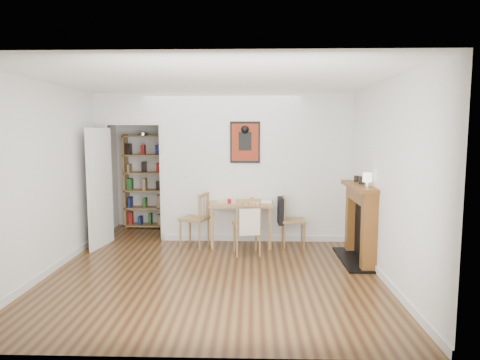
{
  "coord_description": "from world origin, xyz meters",
  "views": [
    {
      "loc": [
        0.53,
        -6.09,
        1.96
      ],
      "look_at": [
        0.33,
        0.6,
        1.18
      ],
      "focal_mm": 32.0,
      "sensor_mm": 36.0,
      "label": 1
    }
  ],
  "objects_px": {
    "chair_right": "(292,220)",
    "fireplace": "(361,220)",
    "dining_table": "(241,208)",
    "mantel_lamp": "(367,178)",
    "ceramic_jar_b": "(356,179)",
    "bookshelf": "(144,182)",
    "orange_fruit": "(253,199)",
    "ceramic_jar_a": "(362,180)",
    "red_glass": "(229,201)",
    "notebook": "(262,202)",
    "chair_front": "(247,225)",
    "chair_left": "(194,219)"
  },
  "relations": [
    {
      "from": "ceramic_jar_a",
      "to": "bookshelf",
      "type": "bearing_deg",
      "value": 151.07
    },
    {
      "from": "dining_table",
      "to": "ceramic_jar_a",
      "type": "height_order",
      "value": "ceramic_jar_a"
    },
    {
      "from": "chair_right",
      "to": "fireplace",
      "type": "xyz_separation_m",
      "value": [
        0.95,
        -0.81,
        0.17
      ]
    },
    {
      "from": "dining_table",
      "to": "mantel_lamp",
      "type": "xyz_separation_m",
      "value": [
        1.8,
        -1.16,
        0.65
      ]
    },
    {
      "from": "chair_front",
      "to": "notebook",
      "type": "xyz_separation_m",
      "value": [
        0.25,
        0.64,
        0.27
      ]
    },
    {
      "from": "fireplace",
      "to": "ceramic_jar_b",
      "type": "bearing_deg",
      "value": 90.66
    },
    {
      "from": "red_glass",
      "to": "mantel_lamp",
      "type": "relative_size",
      "value": 0.39
    },
    {
      "from": "chair_right",
      "to": "notebook",
      "type": "distance_m",
      "value": 0.6
    },
    {
      "from": "notebook",
      "to": "ceramic_jar_a",
      "type": "relative_size",
      "value": 2.79
    },
    {
      "from": "ceramic_jar_a",
      "to": "ceramic_jar_b",
      "type": "bearing_deg",
      "value": 92.28
    },
    {
      "from": "chair_left",
      "to": "mantel_lamp",
      "type": "distance_m",
      "value": 2.93
    },
    {
      "from": "notebook",
      "to": "chair_front",
      "type": "bearing_deg",
      "value": -110.96
    },
    {
      "from": "red_glass",
      "to": "orange_fruit",
      "type": "xyz_separation_m",
      "value": [
        0.39,
        0.22,
        0.0
      ]
    },
    {
      "from": "fireplace",
      "to": "ceramic_jar_b",
      "type": "height_order",
      "value": "ceramic_jar_b"
    },
    {
      "from": "dining_table",
      "to": "fireplace",
      "type": "bearing_deg",
      "value": -25.1
    },
    {
      "from": "dining_table",
      "to": "ceramic_jar_a",
      "type": "relative_size",
      "value": 9.04
    },
    {
      "from": "chair_right",
      "to": "ceramic_jar_a",
      "type": "distance_m",
      "value": 1.45
    },
    {
      "from": "chair_right",
      "to": "red_glass",
      "type": "relative_size",
      "value": 10.76
    },
    {
      "from": "notebook",
      "to": "bookshelf",
      "type": "bearing_deg",
      "value": 152.3
    },
    {
      "from": "dining_table",
      "to": "chair_right",
      "type": "bearing_deg",
      "value": -2.77
    },
    {
      "from": "dining_table",
      "to": "ceramic_jar_b",
      "type": "height_order",
      "value": "ceramic_jar_b"
    },
    {
      "from": "chair_front",
      "to": "bookshelf",
      "type": "bearing_deg",
      "value": 138.2
    },
    {
      "from": "chair_right",
      "to": "notebook",
      "type": "height_order",
      "value": "chair_right"
    },
    {
      "from": "bookshelf",
      "to": "red_glass",
      "type": "height_order",
      "value": "bookshelf"
    },
    {
      "from": "dining_table",
      "to": "red_glass",
      "type": "distance_m",
      "value": 0.25
    },
    {
      "from": "ceramic_jar_a",
      "to": "red_glass",
      "type": "bearing_deg",
      "value": 160.35
    },
    {
      "from": "red_glass",
      "to": "ceramic_jar_a",
      "type": "height_order",
      "value": "ceramic_jar_a"
    },
    {
      "from": "fireplace",
      "to": "mantel_lamp",
      "type": "height_order",
      "value": "mantel_lamp"
    },
    {
      "from": "chair_left",
      "to": "chair_right",
      "type": "distance_m",
      "value": 1.66
    },
    {
      "from": "chair_right",
      "to": "orange_fruit",
      "type": "bearing_deg",
      "value": 165.7
    },
    {
      "from": "fireplace",
      "to": "red_glass",
      "type": "bearing_deg",
      "value": 159.23
    },
    {
      "from": "red_glass",
      "to": "notebook",
      "type": "relative_size",
      "value": 0.24
    },
    {
      "from": "red_glass",
      "to": "chair_right",
      "type": "bearing_deg",
      "value": 2.31
    },
    {
      "from": "orange_fruit",
      "to": "ceramic_jar_b",
      "type": "xyz_separation_m",
      "value": [
        1.62,
        -0.63,
        0.44
      ]
    },
    {
      "from": "bookshelf",
      "to": "fireplace",
      "type": "bearing_deg",
      "value": -29.47
    },
    {
      "from": "dining_table",
      "to": "mantel_lamp",
      "type": "distance_m",
      "value": 2.24
    },
    {
      "from": "chair_left",
      "to": "bookshelf",
      "type": "bearing_deg",
      "value": 130.7
    },
    {
      "from": "bookshelf",
      "to": "red_glass",
      "type": "relative_size",
      "value": 23.61
    },
    {
      "from": "mantel_lamp",
      "to": "ceramic_jar_a",
      "type": "distance_m",
      "value": 0.36
    },
    {
      "from": "red_glass",
      "to": "orange_fruit",
      "type": "height_order",
      "value": "orange_fruit"
    },
    {
      "from": "ceramic_jar_a",
      "to": "orange_fruit",
      "type": "bearing_deg",
      "value": 150.12
    },
    {
      "from": "chair_front",
      "to": "bookshelf",
      "type": "relative_size",
      "value": 0.49
    },
    {
      "from": "red_glass",
      "to": "mantel_lamp",
      "type": "bearing_deg",
      "value": -28.16
    },
    {
      "from": "bookshelf",
      "to": "orange_fruit",
      "type": "distance_m",
      "value": 2.48
    },
    {
      "from": "chair_left",
      "to": "ceramic_jar_a",
      "type": "distance_m",
      "value": 2.82
    },
    {
      "from": "dining_table",
      "to": "chair_left",
      "type": "height_order",
      "value": "chair_left"
    },
    {
      "from": "notebook",
      "to": "ceramic_jar_a",
      "type": "bearing_deg",
      "value": -30.83
    },
    {
      "from": "notebook",
      "to": "ceramic_jar_b",
      "type": "distance_m",
      "value": 1.64
    },
    {
      "from": "chair_front",
      "to": "orange_fruit",
      "type": "relative_size",
      "value": 11.03
    },
    {
      "from": "chair_left",
      "to": "ceramic_jar_a",
      "type": "height_order",
      "value": "ceramic_jar_a"
    }
  ]
}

